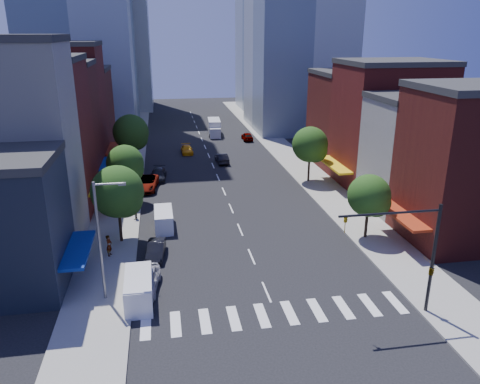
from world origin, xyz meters
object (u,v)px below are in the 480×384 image
object	(u,v)px
parked_car_third	(146,183)
parked_car_rear	(158,174)
traffic_car_oncoming	(222,158)
box_truck	(214,128)
parked_car_second	(156,250)
pedestrian_near	(109,245)
taxi	(187,150)
cargo_van_far	(164,220)
cargo_van_near	(139,290)
parked_car_front	(146,280)
traffic_car_far	(247,136)
pedestrian_far	(134,212)

from	to	relation	value
parked_car_third	parked_car_rear	distance (m)	4.23
parked_car_rear	traffic_car_oncoming	size ratio (longest dim) A/B	1.11
parked_car_third	box_truck	xyz separation A→B (m)	(12.21, 30.79, 0.57)
parked_car_second	pedestrian_near	bearing A→B (deg)	176.54
taxi	pedestrian_near	bearing A→B (deg)	-105.16
cargo_van_far	traffic_car_oncoming	distance (m)	25.29
cargo_van_near	traffic_car_oncoming	size ratio (longest dim) A/B	1.11
parked_car_front	traffic_car_oncoming	xyz separation A→B (m)	(10.54, 35.32, -0.08)
parked_car_front	box_truck	size ratio (longest dim) A/B	0.63
parked_car_third	cargo_van_far	world-z (taller)	cargo_van_far
traffic_car_oncoming	parked_car_rear	bearing A→B (deg)	32.90
cargo_van_near	box_truck	bearing A→B (deg)	76.77
cargo_van_near	taxi	size ratio (longest dim) A/B	1.11
traffic_car_far	parked_car_rear	bearing A→B (deg)	53.88
traffic_car_oncoming	pedestrian_near	size ratio (longest dim) A/B	2.29
parked_car_third	traffic_car_oncoming	bearing A→B (deg)	51.58
cargo_van_near	traffic_car_oncoming	distance (m)	38.68
parked_car_rear	box_truck	world-z (taller)	box_truck
parked_car_front	taxi	size ratio (longest dim) A/B	1.07
traffic_car_oncoming	pedestrian_far	size ratio (longest dim) A/B	2.86
cargo_van_far	box_truck	bearing A→B (deg)	76.06
taxi	box_truck	distance (m)	14.60
cargo_van_near	box_truck	world-z (taller)	box_truck
parked_car_rear	traffic_car_far	bearing A→B (deg)	57.75
cargo_van_far	pedestrian_near	distance (m)	7.32
parked_car_rear	pedestrian_far	distance (m)	14.34
box_truck	pedestrian_far	xyz separation A→B (m)	(-13.21, -40.96, -0.47)
traffic_car_far	pedestrian_near	size ratio (longest dim) A/B	2.23
cargo_van_far	parked_car_rear	bearing A→B (deg)	90.82
taxi	traffic_car_far	distance (m)	13.87
cargo_van_near	taxi	bearing A→B (deg)	80.82
parked_car_rear	cargo_van_far	distance (m)	16.80
traffic_car_oncoming	pedestrian_near	xyz separation A→B (m)	(-13.80, -29.16, 0.39)
parked_car_third	traffic_car_far	distance (m)	30.89
parked_car_rear	pedestrian_near	distance (m)	22.74
cargo_van_far	pedestrian_near	bearing A→B (deg)	-131.74
cargo_van_near	pedestrian_far	world-z (taller)	cargo_van_near
cargo_van_near	pedestrian_near	distance (m)	8.40
traffic_car_far	pedestrian_near	bearing A→B (deg)	65.70
cargo_van_far	cargo_van_near	bearing A→B (deg)	-99.22
traffic_car_far	pedestrian_far	bearing A→B (deg)	63.08
taxi	traffic_car_oncoming	world-z (taller)	traffic_car_oncoming
pedestrian_near	cargo_van_far	bearing A→B (deg)	-25.35
parked_car_third	cargo_van_near	size ratio (longest dim) A/B	1.21
cargo_van_near	cargo_van_far	bearing A→B (deg)	80.39
parked_car_second	pedestrian_near	xyz separation A→B (m)	(-4.02, 0.65, 0.43)
traffic_car_oncoming	box_truck	xyz separation A→B (m)	(1.21, 20.01, 0.67)
parked_car_rear	box_truck	bearing A→B (deg)	72.85
traffic_car_oncoming	cargo_van_far	bearing A→B (deg)	66.18
pedestrian_far	pedestrian_near	bearing A→B (deg)	1.22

